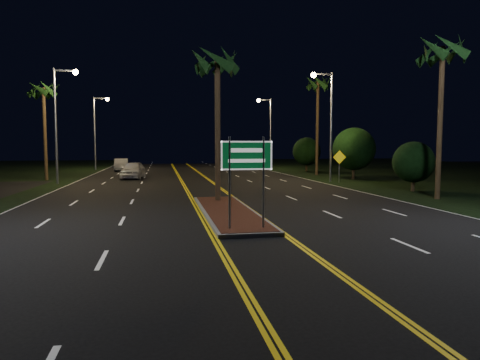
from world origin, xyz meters
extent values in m
plane|color=black|center=(0.00, 0.00, 0.00)|extent=(120.00, 120.00, 0.00)
cube|color=gray|center=(0.00, 7.00, 0.07)|extent=(2.25, 10.25, 0.15)
cube|color=#592819|center=(0.00, 7.00, 0.16)|extent=(2.00, 10.00, 0.02)
cylinder|color=gray|center=(-0.60, 2.80, 1.75)|extent=(0.08, 0.08, 3.20)
cylinder|color=gray|center=(0.60, 2.80, 1.75)|extent=(0.08, 0.08, 3.20)
cube|color=#07471E|center=(0.00, 2.80, 2.70)|extent=(1.80, 0.04, 1.00)
cube|color=white|center=(0.00, 2.77, 2.70)|extent=(1.80, 0.01, 1.00)
cylinder|color=gray|center=(-11.00, 24.00, 4.50)|extent=(0.18, 0.18, 9.00)
cube|color=gray|center=(-10.20, 24.00, 8.85)|extent=(1.60, 0.12, 0.12)
sphere|color=#F8C770|center=(-9.40, 24.00, 8.75)|extent=(0.44, 0.44, 0.44)
cylinder|color=gray|center=(-11.00, 44.00, 4.50)|extent=(0.18, 0.18, 9.00)
cube|color=gray|center=(-10.20, 44.00, 8.85)|extent=(1.60, 0.12, 0.12)
sphere|color=#F8C770|center=(-9.40, 44.00, 8.75)|extent=(0.44, 0.44, 0.44)
cylinder|color=gray|center=(11.00, 22.00, 4.50)|extent=(0.18, 0.18, 9.00)
cube|color=gray|center=(10.20, 22.00, 8.85)|extent=(1.60, 0.12, 0.12)
sphere|color=#F8C770|center=(9.40, 22.00, 8.75)|extent=(0.44, 0.44, 0.44)
cylinder|color=gray|center=(11.00, 42.00, 4.50)|extent=(0.18, 0.18, 9.00)
cube|color=gray|center=(10.20, 42.00, 8.85)|extent=(1.60, 0.12, 0.12)
sphere|color=#F8C770|center=(9.40, 42.00, 8.75)|extent=(0.44, 0.44, 0.44)
cylinder|color=#382819|center=(0.00, 10.50, 3.75)|extent=(0.28, 0.28, 7.50)
cylinder|color=#382819|center=(-12.80, 28.00, 4.00)|extent=(0.28, 0.28, 8.00)
cylinder|color=#382819|center=(12.50, 10.00, 4.25)|extent=(0.28, 0.28, 8.50)
cylinder|color=#382819|center=(12.80, 30.00, 4.75)|extent=(0.28, 0.28, 9.50)
cylinder|color=#382819|center=(13.50, 14.00, 0.45)|extent=(0.24, 0.24, 0.90)
sphere|color=black|center=(13.50, 14.00, 1.95)|extent=(2.70, 2.70, 2.70)
cylinder|color=#382819|center=(14.00, 24.00, 0.63)|extent=(0.24, 0.24, 1.26)
sphere|color=black|center=(14.00, 24.00, 2.73)|extent=(3.78, 3.78, 3.78)
cylinder|color=#382819|center=(13.80, 36.00, 0.54)|extent=(0.24, 0.24, 1.08)
sphere|color=black|center=(13.80, 36.00, 2.34)|extent=(3.24, 3.24, 3.24)
imported|color=silver|center=(-5.48, 28.61, 0.91)|extent=(2.91, 5.70, 1.83)
imported|color=silver|center=(-7.61, 40.91, 0.85)|extent=(2.48, 5.21, 1.69)
cylinder|color=gray|center=(11.48, 21.33, 1.14)|extent=(0.07, 0.07, 2.29)
cube|color=yellow|center=(11.48, 21.31, 2.08)|extent=(1.10, 0.08, 1.10)
camera|label=1|loc=(-2.90, -11.68, 3.05)|focal=32.00mm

